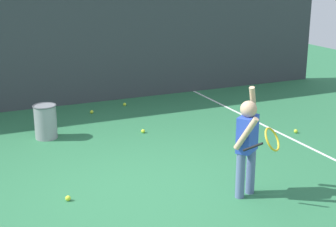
# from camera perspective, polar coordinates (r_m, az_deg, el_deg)

# --- Properties ---
(ground_plane) EXTENTS (20.00, 20.00, 0.00)m
(ground_plane) POSITION_cam_1_polar(r_m,az_deg,el_deg) (6.53, -4.07, -8.22)
(ground_plane) COLOR #2D7247
(court_line_sideline) EXTENTS (0.05, 9.00, 0.00)m
(court_line_sideline) POSITION_cam_1_polar(r_m,az_deg,el_deg) (8.70, 12.51, -2.13)
(court_line_sideline) COLOR white
(court_line_sideline) RESTS_ON ground
(back_fence_windscreen) EXTENTS (12.28, 0.08, 3.92)m
(back_fence_windscreen) POSITION_cam_1_polar(r_m,az_deg,el_deg) (10.05, -12.81, 11.74)
(back_fence_windscreen) COLOR #383D42
(back_fence_windscreen) RESTS_ON ground
(fence_post_2) EXTENTS (0.09, 0.09, 4.07)m
(fence_post_2) POSITION_cam_1_polar(r_m,az_deg,el_deg) (10.10, -12.91, 12.19)
(fence_post_2) COLOR slate
(fence_post_2) RESTS_ON ground
(tennis_player) EXTENTS (0.49, 0.85, 1.35)m
(tennis_player) POSITION_cam_1_polar(r_m,az_deg,el_deg) (6.05, 9.11, -3.01)
(tennis_player) COLOR slate
(tennis_player) RESTS_ON ground
(ball_hopper) EXTENTS (0.38, 0.38, 0.56)m
(ball_hopper) POSITION_cam_1_polar(r_m,az_deg,el_deg) (8.39, -13.76, -0.86)
(ball_hopper) COLOR gray
(ball_hopper) RESTS_ON ground
(tennis_ball_0) EXTENTS (0.07, 0.07, 0.07)m
(tennis_ball_0) POSITION_cam_1_polar(r_m,az_deg,el_deg) (8.48, -2.85, -2.01)
(tennis_ball_0) COLOR #CCE033
(tennis_ball_0) RESTS_ON ground
(tennis_ball_1) EXTENTS (0.07, 0.07, 0.07)m
(tennis_ball_1) POSITION_cam_1_polar(r_m,az_deg,el_deg) (9.69, -8.68, 0.19)
(tennis_ball_1) COLOR #CCE033
(tennis_ball_1) RESTS_ON ground
(tennis_ball_2) EXTENTS (0.07, 0.07, 0.07)m
(tennis_ball_2) POSITION_cam_1_polar(r_m,az_deg,el_deg) (8.74, 14.33, -1.96)
(tennis_ball_2) COLOR #CCE033
(tennis_ball_2) RESTS_ON ground
(tennis_ball_7) EXTENTS (0.07, 0.07, 0.07)m
(tennis_ball_7) POSITION_cam_1_polar(r_m,az_deg,el_deg) (10.13, -4.96, 1.04)
(tennis_ball_7) COLOR #CCE033
(tennis_ball_7) RESTS_ON ground
(tennis_ball_8) EXTENTS (0.07, 0.07, 0.07)m
(tennis_ball_8) POSITION_cam_1_polar(r_m,az_deg,el_deg) (6.23, -11.31, -9.44)
(tennis_ball_8) COLOR #CCE033
(tennis_ball_8) RESTS_ON ground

